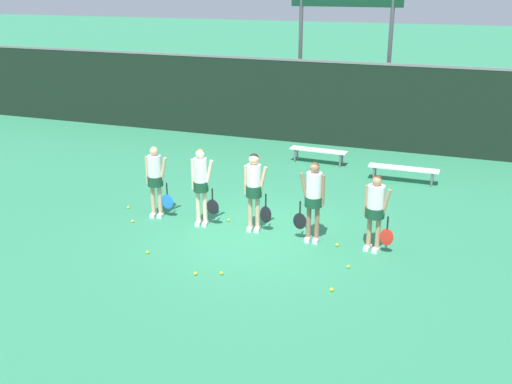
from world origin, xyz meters
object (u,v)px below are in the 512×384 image
at_px(player_4, 376,207).
at_px(player_2, 254,186).
at_px(player_0, 155,176).
at_px(tennis_ball_7, 229,220).
at_px(scoreboard, 346,3).
at_px(tennis_ball_6, 332,290).
at_px(bench_far, 318,152).
at_px(tennis_ball_4, 147,252).
at_px(tennis_ball_2, 133,221).
at_px(bench_courtside, 403,170).
at_px(tennis_ball_1, 221,273).
at_px(tennis_ball_3, 195,274).
at_px(player_1, 201,181).
at_px(player_3, 313,195).
at_px(tennis_ball_5, 128,207).
at_px(tennis_ball_8, 348,267).
at_px(tennis_ball_0, 337,245).

bearing_deg(player_4, player_2, -171.01).
bearing_deg(player_0, tennis_ball_7, -0.67).
xyz_separation_m(scoreboard, tennis_ball_6, (2.45, -11.38, -4.58)).
xyz_separation_m(scoreboard, bench_far, (0.15, -3.67, -4.23)).
bearing_deg(tennis_ball_4, tennis_ball_2, 131.16).
bearing_deg(player_4, tennis_ball_2, -163.80).
bearing_deg(bench_courtside, tennis_ball_1, -110.10).
bearing_deg(tennis_ball_3, tennis_ball_2, 143.61).
distance_m(player_1, player_2, 1.24).
xyz_separation_m(player_4, tennis_ball_3, (-2.99, -2.31, -0.93)).
relative_size(player_4, tennis_ball_2, 23.21).
bearing_deg(player_3, tennis_ball_2, -175.49).
xyz_separation_m(player_4, tennis_ball_6, (-0.39, -2.02, -0.93)).
bearing_deg(tennis_ball_5, tennis_ball_1, -34.19).
height_order(player_2, tennis_ball_8, player_2).
bearing_deg(player_2, tennis_ball_0, -13.73).
xyz_separation_m(bench_far, player_0, (-2.48, -5.59, 0.63)).
distance_m(tennis_ball_0, tennis_ball_7, 2.75).
bearing_deg(player_4, tennis_ball_4, -145.89).
xyz_separation_m(scoreboard, player_2, (0.14, -9.24, -3.54)).
bearing_deg(player_0, tennis_ball_8, -23.60).
xyz_separation_m(tennis_ball_2, tennis_ball_7, (2.07, 0.86, -0.00)).
distance_m(tennis_ball_6, tennis_ball_8, 1.03).
bearing_deg(player_4, bench_far, 126.79).
xyz_separation_m(bench_far, player_1, (-1.26, -5.68, 0.68)).
bearing_deg(player_4, tennis_ball_0, -162.65).
bearing_deg(bench_far, tennis_ball_4, -99.61).
bearing_deg(tennis_ball_1, tennis_ball_2, 150.75).
xyz_separation_m(bench_courtside, tennis_ball_8, (-0.30, -5.76, -0.34)).
bearing_deg(tennis_ball_6, tennis_ball_7, 141.53).
relative_size(tennis_ball_6, tennis_ball_7, 1.09).
distance_m(player_3, tennis_ball_2, 4.35).
xyz_separation_m(player_3, tennis_ball_4, (-3.02, -1.81, -1.02)).
height_order(player_0, tennis_ball_4, player_0).
height_order(player_0, tennis_ball_3, player_0).
height_order(bench_far, tennis_ball_7, bench_far).
relative_size(player_0, tennis_ball_0, 24.56).
bearing_deg(tennis_ball_8, tennis_ball_0, 115.34).
bearing_deg(tennis_ball_0, tennis_ball_4, -154.38).
bearing_deg(tennis_ball_7, tennis_ball_6, -38.47).
relative_size(scoreboard, player_1, 3.24).
distance_m(player_4, tennis_ball_0, 1.19).
bearing_deg(tennis_ball_2, player_2, 11.38).
height_order(tennis_ball_5, tennis_ball_7, tennis_ball_5).
relative_size(tennis_ball_0, tennis_ball_1, 1.09).
bearing_deg(tennis_ball_3, bench_far, 87.79).
bearing_deg(tennis_ball_3, tennis_ball_5, 139.94).
height_order(player_1, tennis_ball_0, player_1).
distance_m(player_1, player_4, 3.94).
relative_size(player_2, tennis_ball_5, 27.20).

